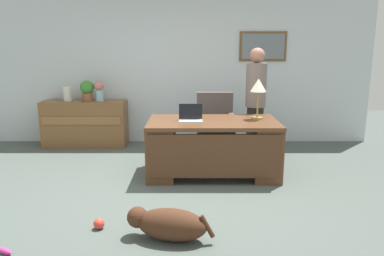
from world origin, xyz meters
TOP-DOWN VIEW (x-y plane):
  - ground_plane at (0.00, 0.00)m, footprint 12.00×12.00m
  - back_wall at (0.01, 2.60)m, footprint 7.00×0.16m
  - desk at (0.52, 0.68)m, footprint 1.78×0.98m
  - credenza at (-1.68, 2.25)m, footprint 1.46×0.50m
  - armchair at (0.62, 1.71)m, footprint 0.60×0.59m
  - person_standing at (1.23, 1.48)m, footprint 0.32×0.32m
  - dog_lying at (0.01, -1.13)m, footprint 0.83×0.44m
  - laptop at (0.22, 0.69)m, footprint 0.32×0.22m
  - desk_lamp at (1.15, 0.83)m, footprint 0.22×0.22m
  - vase_with_flowers at (-1.40, 2.25)m, footprint 0.17×0.17m
  - vase_empty at (-1.96, 2.25)m, footprint 0.14×0.14m
  - potted_plant at (-1.61, 2.25)m, footprint 0.24×0.24m
  - dog_toy_ball at (-0.68, -0.92)m, footprint 0.11×0.11m
  - dog_toy_bone at (-1.39, -1.38)m, footprint 0.18×0.12m

SIDE VIEW (x-z plane):
  - ground_plane at x=0.00m, z-range 0.00..0.00m
  - dog_toy_bone at x=-1.39m, z-range 0.00..0.05m
  - dog_toy_ball at x=-0.68m, z-range 0.00..0.11m
  - dog_lying at x=0.01m, z-range 0.00..0.30m
  - credenza at x=-1.68m, z-range 0.00..0.81m
  - desk at x=0.52m, z-range 0.03..0.80m
  - armchair at x=0.62m, z-range -0.04..0.97m
  - laptop at x=0.22m, z-range 0.71..0.93m
  - person_standing at x=1.23m, z-range 0.03..1.77m
  - vase_empty at x=-1.96m, z-range 0.81..1.07m
  - vase_with_flowers at x=-1.40m, z-range 0.83..1.18m
  - potted_plant at x=-1.61m, z-range 0.83..1.19m
  - desk_lamp at x=1.15m, z-range 0.92..1.48m
  - back_wall at x=0.01m, z-range 0.00..2.70m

